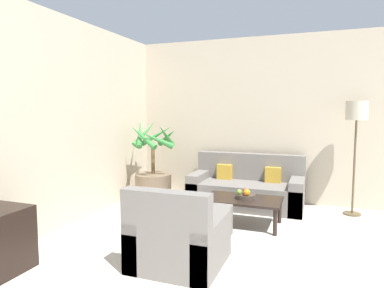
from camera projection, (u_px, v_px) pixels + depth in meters
The scene contains 11 objects.
wall_back at pixel (350, 121), 5.19m from camera, with size 8.55×0.06×2.70m.
potted_palm at pixel (153, 177), 5.62m from camera, with size 0.76×0.84×1.37m.
sofa_loveseat at pixel (246, 189), 5.38m from camera, with size 1.74×0.77×0.81m.
floor_lamp at pixel (356, 119), 4.82m from camera, with size 0.30×0.30×1.63m.
coffee_table at pixel (243, 202), 4.48m from camera, with size 0.99×0.59×0.36m.
fruit_bowl at pixel (245, 196), 4.47m from camera, with size 0.26×0.26×0.06m.
apple_red at pixel (246, 191), 4.47m from camera, with size 0.07×0.07×0.07m.
apple_green at pixel (239, 192), 4.45m from camera, with size 0.07×0.07×0.07m.
orange_fruit at pixel (247, 192), 4.38m from camera, with size 0.09×0.09×0.09m.
armchair at pixel (178, 240), 3.31m from camera, with size 0.83×0.81×0.80m.
ottoman at pixel (203, 223), 4.04m from camera, with size 0.60×0.52×0.37m.
Camera 1 is at (-0.44, 0.59, 1.51)m, focal length 32.00 mm.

